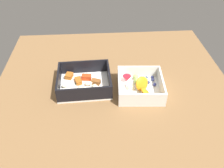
# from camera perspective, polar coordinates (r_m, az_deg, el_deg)

# --- Properties ---
(table_surface) EXTENTS (0.80, 0.80, 0.02)m
(table_surface) POSITION_cam_1_polar(r_m,az_deg,el_deg) (0.80, 0.53, -1.72)
(table_surface) COLOR brown
(table_surface) RESTS_ON ground
(pasta_container) EXTENTS (0.18, 0.16, 0.05)m
(pasta_container) POSITION_cam_1_polar(r_m,az_deg,el_deg) (0.80, -6.68, 0.35)
(pasta_container) COLOR white
(pasta_container) RESTS_ON table_surface
(fruit_bowl) EXTENTS (0.15, 0.16, 0.06)m
(fruit_bowl) POSITION_cam_1_polar(r_m,az_deg,el_deg) (0.78, 6.68, -0.58)
(fruit_bowl) COLOR white
(fruit_bowl) RESTS_ON table_surface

